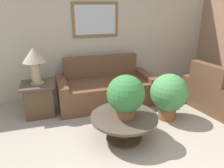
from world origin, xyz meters
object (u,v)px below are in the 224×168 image
at_px(potted_plant_floor, 169,94).
at_px(table_lamp, 34,59).
at_px(armchair, 217,93).
at_px(coffee_table, 124,122).
at_px(side_table, 39,99).
at_px(couch_main, 105,89).
at_px(potted_plant_on_table, 126,95).

bearing_deg(potted_plant_floor, table_lamp, 158.41).
relative_size(armchair, table_lamp, 1.87).
xyz_separation_m(coffee_table, potted_plant_floor, (1.00, 0.37, 0.20)).
bearing_deg(table_lamp, armchair, -12.61).
bearing_deg(side_table, coffee_table, -45.17).
xyz_separation_m(couch_main, potted_plant_on_table, (-0.08, -1.41, 0.45)).
distance_m(table_lamp, potted_plant_floor, 2.50).
xyz_separation_m(side_table, potted_plant_on_table, (1.26, -1.29, 0.44)).
distance_m(couch_main, potted_plant_floor, 1.37).
relative_size(potted_plant_on_table, potted_plant_floor, 0.76).
bearing_deg(armchair, side_table, 68.05).
distance_m(couch_main, table_lamp, 1.57).
bearing_deg(potted_plant_floor, armchair, 5.52).
xyz_separation_m(couch_main, armchair, (2.11, -0.90, -0.00)).
height_order(couch_main, table_lamp, table_lamp).
distance_m(side_table, potted_plant_on_table, 1.86).
relative_size(coffee_table, side_table, 1.65).
bearing_deg(couch_main, potted_plant_floor, -48.35).
relative_size(table_lamp, potted_plant_on_table, 1.02).
relative_size(couch_main, side_table, 3.14).
bearing_deg(potted_plant_on_table, table_lamp, 134.48).
height_order(side_table, potted_plant_on_table, potted_plant_on_table).
bearing_deg(side_table, armchair, -12.61).
relative_size(armchair, coffee_table, 1.21).
xyz_separation_m(armchair, table_lamp, (-3.46, 0.77, 0.79)).
distance_m(coffee_table, potted_plant_floor, 1.08).
height_order(couch_main, armchair, same).
bearing_deg(couch_main, potted_plant_on_table, -93.44).
bearing_deg(potted_plant_floor, coffee_table, -159.54).
distance_m(couch_main, coffee_table, 1.39).
xyz_separation_m(table_lamp, potted_plant_on_table, (1.26, -1.29, -0.34)).
bearing_deg(coffee_table, armchair, 12.49).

